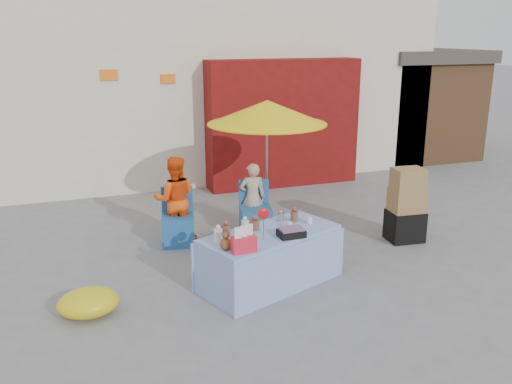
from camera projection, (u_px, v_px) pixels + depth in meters
name	position (u px, v px, depth m)	size (l,w,h in m)	color
ground	(248.00, 280.00, 7.08)	(80.00, 80.00, 0.00)	slate
backdrop	(168.00, 33.00, 13.16)	(14.00, 8.00, 7.80)	silver
market_table	(270.00, 258.00, 6.87)	(2.01, 1.45, 1.11)	#95AEEE
chair_left	(178.00, 228.00, 8.23)	(0.56, 0.56, 0.85)	#215B9B
chair_right	(255.00, 219.00, 8.63)	(0.56, 0.56, 0.85)	#215B9B
vendor_orange	(175.00, 199.00, 8.23)	(0.65, 0.51, 1.34)	#FF4F0D
vendor_beige	(252.00, 198.00, 8.66)	(0.41, 0.27, 1.14)	tan
umbrella	(267.00, 113.00, 8.52)	(1.90, 1.90, 2.09)	gray
box_stack	(406.00, 208.00, 8.28)	(0.56, 0.48, 1.15)	black
tarp_bundle	(88.00, 303.00, 6.15)	(0.70, 0.56, 0.31)	gold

